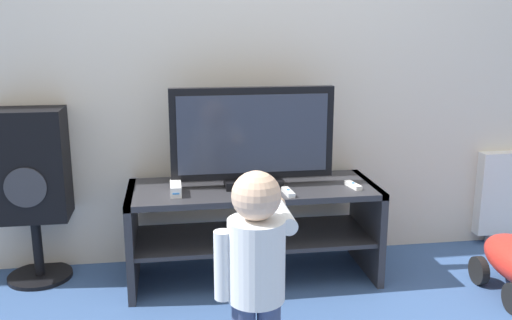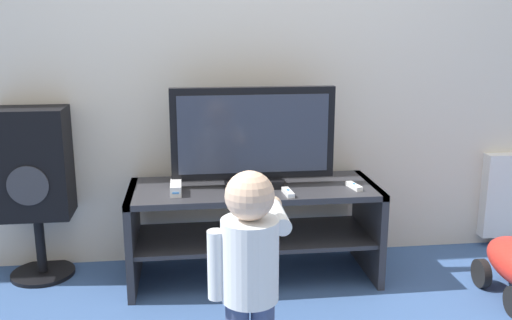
{
  "view_description": "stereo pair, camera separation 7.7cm",
  "coord_description": "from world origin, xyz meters",
  "px_view_note": "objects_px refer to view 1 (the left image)",
  "views": [
    {
      "loc": [
        -0.41,
        -2.52,
        1.32
      ],
      "look_at": [
        0.0,
        0.15,
        0.66
      ],
      "focal_mm": 40.0,
      "sensor_mm": 36.0,
      "label": 1
    },
    {
      "loc": [
        -0.33,
        -2.53,
        1.32
      ],
      "look_at": [
        0.0,
        0.15,
        0.66
      ],
      "focal_mm": 40.0,
      "sensor_mm": 36.0,
      "label": 2
    }
  ],
  "objects_px": {
    "remote_secondary": "(288,192)",
    "game_console": "(176,189)",
    "television": "(252,138)",
    "child": "(256,260)",
    "remote_primary": "(353,185)",
    "speaker_tower": "(30,171)"
  },
  "relations": [
    {
      "from": "remote_secondary",
      "to": "game_console",
      "type": "bearing_deg",
      "value": 170.32
    },
    {
      "from": "television",
      "to": "child",
      "type": "xyz_separation_m",
      "value": [
        -0.12,
        -0.9,
        -0.26
      ]
    },
    {
      "from": "child",
      "to": "television",
      "type": "bearing_deg",
      "value": 82.56
    },
    {
      "from": "television",
      "to": "remote_secondary",
      "type": "relative_size",
      "value": 6.25
    },
    {
      "from": "television",
      "to": "remote_secondary",
      "type": "distance_m",
      "value": 0.33
    },
    {
      "from": "game_console",
      "to": "child",
      "type": "xyz_separation_m",
      "value": [
        0.27,
        -0.81,
        -0.04
      ]
    },
    {
      "from": "remote_secondary",
      "to": "television",
      "type": "bearing_deg",
      "value": 128.92
    },
    {
      "from": "child",
      "to": "game_console",
      "type": "bearing_deg",
      "value": 108.7
    },
    {
      "from": "game_console",
      "to": "remote_secondary",
      "type": "height_order",
      "value": "game_console"
    },
    {
      "from": "game_console",
      "to": "child",
      "type": "height_order",
      "value": "child"
    },
    {
      "from": "television",
      "to": "remote_primary",
      "type": "xyz_separation_m",
      "value": [
        0.5,
        -0.12,
        -0.24
      ]
    },
    {
      "from": "remote_primary",
      "to": "remote_secondary",
      "type": "bearing_deg",
      "value": -169.11
    },
    {
      "from": "child",
      "to": "speaker_tower",
      "type": "bearing_deg",
      "value": 133.96
    },
    {
      "from": "television",
      "to": "game_console",
      "type": "bearing_deg",
      "value": -166.76
    },
    {
      "from": "game_console",
      "to": "remote_primary",
      "type": "distance_m",
      "value": 0.89
    },
    {
      "from": "game_console",
      "to": "speaker_tower",
      "type": "xyz_separation_m",
      "value": [
        -0.72,
        0.22,
        0.06
      ]
    },
    {
      "from": "speaker_tower",
      "to": "television",
      "type": "bearing_deg",
      "value": -6.72
    },
    {
      "from": "remote_secondary",
      "to": "speaker_tower",
      "type": "height_order",
      "value": "speaker_tower"
    },
    {
      "from": "television",
      "to": "child",
      "type": "distance_m",
      "value": 0.95
    },
    {
      "from": "television",
      "to": "speaker_tower",
      "type": "distance_m",
      "value": 1.14
    },
    {
      "from": "remote_primary",
      "to": "speaker_tower",
      "type": "relative_size",
      "value": 0.15
    },
    {
      "from": "remote_primary",
      "to": "speaker_tower",
      "type": "distance_m",
      "value": 1.64
    }
  ]
}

